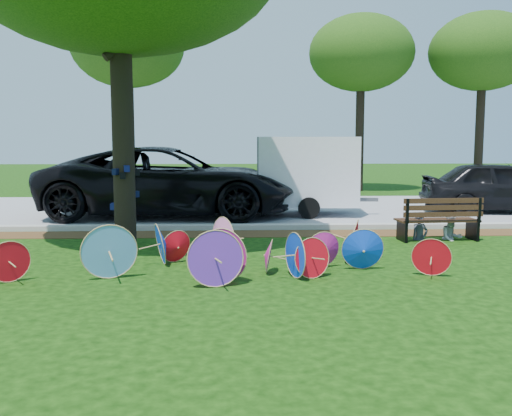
% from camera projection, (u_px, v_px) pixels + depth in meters
% --- Properties ---
extents(ground, '(90.00, 90.00, 0.00)m').
position_uv_depth(ground, '(228.00, 282.00, 8.67)').
color(ground, black).
rests_on(ground, ground).
extents(mulch_strip, '(90.00, 1.00, 0.01)m').
position_uv_depth(mulch_strip, '(230.00, 234.00, 13.13)').
color(mulch_strip, '#472D16').
rests_on(mulch_strip, ground).
extents(curb, '(90.00, 0.30, 0.12)m').
position_uv_depth(curb, '(230.00, 227.00, 13.82)').
color(curb, '#B7B5AD').
rests_on(curb, ground).
extents(street, '(90.00, 8.00, 0.01)m').
position_uv_depth(street, '(231.00, 209.00, 17.95)').
color(street, gray).
rests_on(street, ground).
extents(parasol_pile, '(7.19, 2.21, 0.89)m').
position_uv_depth(parasol_pile, '(240.00, 250.00, 9.22)').
color(parasol_pile, '#C82089').
rests_on(parasol_pile, ground).
extents(black_van, '(7.21, 3.54, 1.97)m').
position_uv_depth(black_van, '(169.00, 182.00, 16.12)').
color(black_van, black).
rests_on(black_van, ground).
extents(dark_pickup, '(4.73, 2.37, 1.54)m').
position_uv_depth(dark_pickup, '(500.00, 187.00, 17.03)').
color(dark_pickup, black).
rests_on(dark_pickup, ground).
extents(cargo_trailer, '(2.90, 1.95, 2.55)m').
position_uv_depth(cargo_trailer, '(308.00, 171.00, 16.42)').
color(cargo_trailer, white).
rests_on(cargo_trailer, ground).
extents(park_bench, '(1.82, 0.80, 0.93)m').
position_uv_depth(park_bench, '(437.00, 219.00, 12.30)').
color(park_bench, black).
rests_on(park_bench, ground).
extents(person_left, '(0.46, 0.37, 1.09)m').
position_uv_depth(person_left, '(420.00, 215.00, 12.33)').
color(person_left, '#3E4554').
rests_on(person_left, ground).
extents(person_right, '(0.59, 0.50, 1.08)m').
position_uv_depth(person_right, '(452.00, 215.00, 12.36)').
color(person_right, silver).
rests_on(person_right, ground).
extents(bg_trees, '(18.79, 5.82, 7.40)m').
position_uv_depth(bg_trees, '(328.00, 51.00, 23.14)').
color(bg_trees, black).
rests_on(bg_trees, ground).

